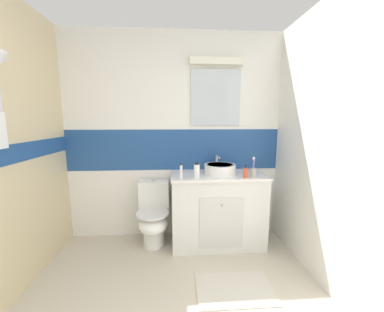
{
  "coord_description": "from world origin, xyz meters",
  "views": [
    {
      "loc": [
        0.03,
        -0.4,
        1.46
      ],
      "look_at": [
        0.19,
        1.96,
        1.09
      ],
      "focal_mm": 21.29,
      "sensor_mm": 36.0,
      "label": 1
    }
  ],
  "objects_px": {
    "toilet": "(153,216)",
    "toothpaste_tube_upright": "(181,171)",
    "mouthwash_bottle": "(197,171)",
    "toothbrush_cup": "(253,171)",
    "sink_basin": "(220,169)",
    "soap_dispenser": "(245,173)"
  },
  "relations": [
    {
      "from": "toilet",
      "to": "toothpaste_tube_upright",
      "type": "bearing_deg",
      "value": -32.25
    },
    {
      "from": "toothpaste_tube_upright",
      "to": "mouthwash_bottle",
      "type": "xyz_separation_m",
      "value": [
        0.17,
        0.01,
        0.0
      ]
    },
    {
      "from": "toothbrush_cup",
      "to": "toothpaste_tube_upright",
      "type": "relative_size",
      "value": 1.34
    },
    {
      "from": "toilet",
      "to": "toothbrush_cup",
      "type": "relative_size",
      "value": 3.4
    },
    {
      "from": "toilet",
      "to": "toothbrush_cup",
      "type": "bearing_deg",
      "value": -9.16
    },
    {
      "from": "toothbrush_cup",
      "to": "toothpaste_tube_upright",
      "type": "bearing_deg",
      "value": -178.13
    },
    {
      "from": "toilet",
      "to": "sink_basin",
      "type": "bearing_deg",
      "value": -0.58
    },
    {
      "from": "toothbrush_cup",
      "to": "soap_dispenser",
      "type": "bearing_deg",
      "value": -162.98
    },
    {
      "from": "sink_basin",
      "to": "mouthwash_bottle",
      "type": "relative_size",
      "value": 2.42
    },
    {
      "from": "toilet",
      "to": "toothbrush_cup",
      "type": "xyz_separation_m",
      "value": [
        1.11,
        -0.18,
        0.56
      ]
    },
    {
      "from": "toilet",
      "to": "soap_dispenser",
      "type": "bearing_deg",
      "value": -11.58
    },
    {
      "from": "mouthwash_bottle",
      "to": "toothbrush_cup",
      "type": "bearing_deg",
      "value": 1.2
    },
    {
      "from": "soap_dispenser",
      "to": "toothpaste_tube_upright",
      "type": "height_order",
      "value": "toothpaste_tube_upright"
    },
    {
      "from": "sink_basin",
      "to": "toothbrush_cup",
      "type": "bearing_deg",
      "value": -26.98
    },
    {
      "from": "toothbrush_cup",
      "to": "toilet",
      "type": "bearing_deg",
      "value": 170.84
    },
    {
      "from": "sink_basin",
      "to": "toothbrush_cup",
      "type": "distance_m",
      "value": 0.38
    },
    {
      "from": "toothbrush_cup",
      "to": "mouthwash_bottle",
      "type": "xyz_separation_m",
      "value": [
        -0.62,
        -0.01,
        0.02
      ]
    },
    {
      "from": "mouthwash_bottle",
      "to": "toothpaste_tube_upright",
      "type": "bearing_deg",
      "value": -175.65
    },
    {
      "from": "toothpaste_tube_upright",
      "to": "mouthwash_bottle",
      "type": "distance_m",
      "value": 0.17
    },
    {
      "from": "toilet",
      "to": "toothpaste_tube_upright",
      "type": "height_order",
      "value": "toothpaste_tube_upright"
    },
    {
      "from": "toilet",
      "to": "toothbrush_cup",
      "type": "height_order",
      "value": "toothbrush_cup"
    },
    {
      "from": "toilet",
      "to": "toothbrush_cup",
      "type": "distance_m",
      "value": 1.26
    }
  ]
}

